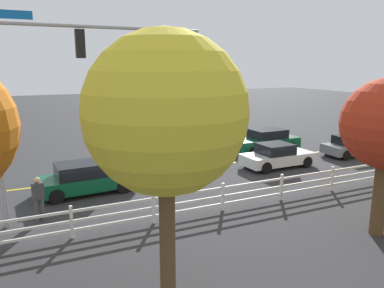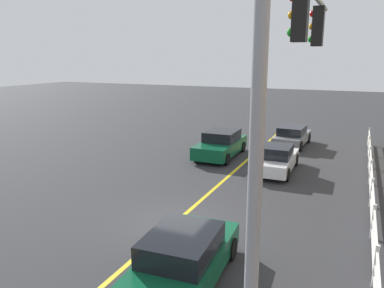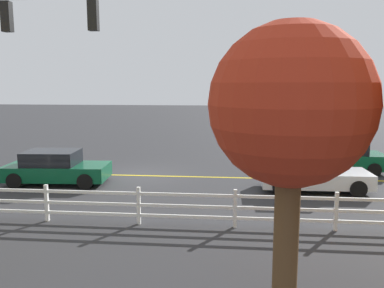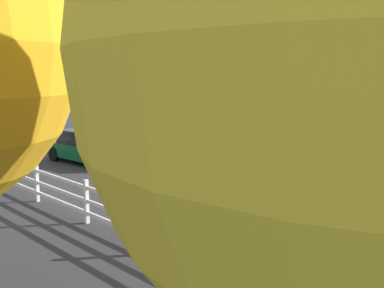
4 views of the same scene
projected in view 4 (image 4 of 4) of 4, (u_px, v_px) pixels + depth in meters
The scene contains 7 objects.
ground_plane at pixel (165, 167), 19.83m from camera, with size 120.00×120.00×0.00m, color #2D2D30.
lane_center_stripe at pixel (237, 183), 16.92m from camera, with size 28.00×0.16×0.01m, color gold.
signal_assembly at pixel (15, 38), 19.12m from camera, with size 7.70×0.38×7.47m.
car_1 at pixel (289, 192), 12.97m from camera, with size 4.23×1.91×1.37m.
car_3 at pixel (88, 147), 20.76m from camera, with size 4.36×2.13×1.42m.
pedestrian at pixel (13, 142), 20.59m from camera, with size 0.44×0.33×1.69m.
white_rail_fence at pixel (60, 191), 13.36m from camera, with size 26.10×0.10×1.15m.
Camera 4 is at (-15.09, 12.37, 3.84)m, focal length 44.85 mm.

